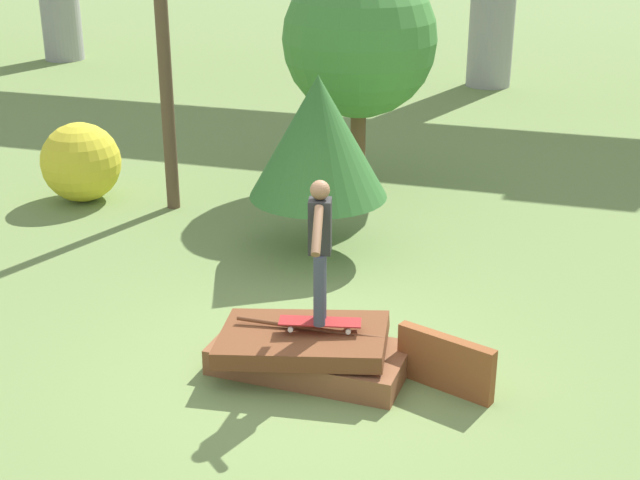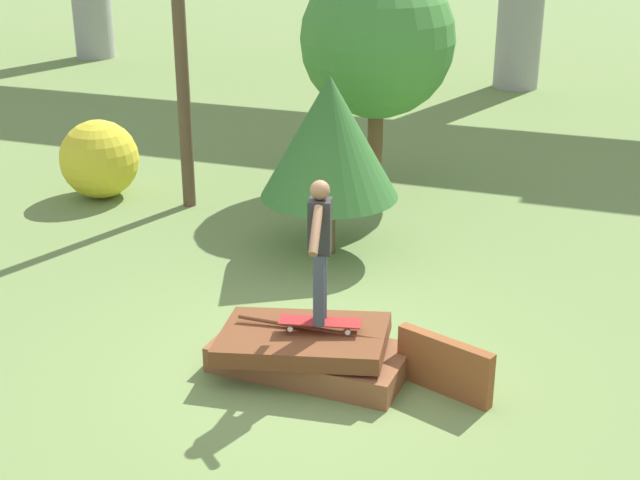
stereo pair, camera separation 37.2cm
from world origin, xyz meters
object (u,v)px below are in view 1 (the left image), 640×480
Objects in this scene: skateboard at (320,322)px; tree_behind_right at (318,137)px; tree_behind_left at (360,40)px; skater at (320,243)px; bush_yellow_flowering at (81,162)px.

tree_behind_right reaches higher than skateboard.
tree_behind_left is 1.49× the size of tree_behind_right.
skater is at bearing -72.47° from tree_behind_right.
tree_behind_right is (0.22, -2.94, -0.79)m from tree_behind_left.
bush_yellow_flowering is (-4.23, 0.97, -1.00)m from tree_behind_right.
skateboard is 0.58× the size of skater.
skateboard is 0.24× the size of tree_behind_left.
tree_behind_right is (-0.98, 3.11, 0.18)m from skater.
tree_behind_left reaches higher than bush_yellow_flowering.
skateboard is 6.44m from tree_behind_left.
tree_behind_left reaches higher than tree_behind_right.
skater reaches higher than bush_yellow_flowering.
skateboard is 0.69× the size of bush_yellow_flowering.
tree_behind_left is (-1.21, 6.05, 1.84)m from skateboard.
tree_behind_right is 1.95× the size of bush_yellow_flowering.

